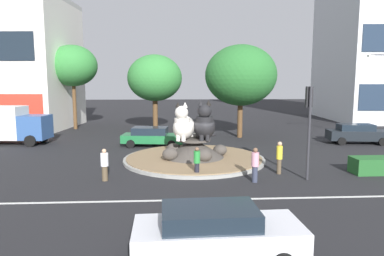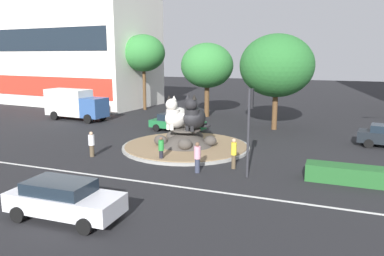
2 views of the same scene
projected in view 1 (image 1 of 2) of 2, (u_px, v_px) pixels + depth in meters
The scene contains 17 objects.
ground_plane at pixel (194, 160), 22.22m from camera, with size 160.00×160.00×0.00m, color black.
lane_centreline at pixel (205, 200), 14.76m from camera, with size 112.00×0.20×0.01m, color silver.
roundabout_island at pixel (194, 153), 22.15m from camera, with size 9.05×9.05×1.41m.
cat_statue_white at pixel (184, 126), 21.70m from camera, with size 2.04×2.44×2.40m.
cat_statue_black at pixel (204, 125), 21.84m from camera, with size 1.69×2.51×2.52m.
traffic_light_mast at pixel (309, 115), 17.45m from camera, with size 0.33×0.46×4.80m.
broadleaf_tree_behind_island at pixel (155, 78), 34.77m from camera, with size 5.51×5.51×7.79m.
second_tree_near_tower at pixel (73, 66), 36.30m from camera, with size 5.09×5.09×8.92m.
third_tree_left at pixel (241, 75), 30.79m from camera, with size 6.40×6.40×8.35m.
pedestrian_yellow_shirt at pixel (279, 157), 18.81m from camera, with size 0.33×0.33×1.80m.
pedestrian_white_shirt at pixel (105, 164), 17.51m from camera, with size 0.39×0.39×1.66m.
pedestrian_pink_shirt at pixel (255, 164), 17.26m from camera, with size 0.37×0.37×1.76m.
pedestrian_green_shirt at pixel (197, 161), 18.31m from camera, with size 0.34×0.34×1.59m.
sedan_on_far_lane at pixel (216, 232), 9.62m from camera, with size 4.78×2.20×1.57m.
hatchback_near_shophouse at pixel (152, 136), 27.05m from camera, with size 4.98×2.48×1.50m.
parked_car_right at pixel (357, 133), 28.20m from camera, with size 4.98×2.44×1.61m.
delivery_box_truck at pixel (5, 124), 27.89m from camera, with size 6.87×2.92×3.09m.
Camera 1 is at (-1.36, -21.71, 5.00)m, focal length 32.17 mm.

